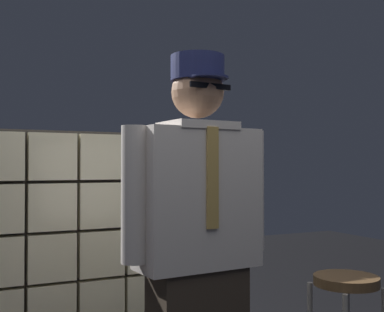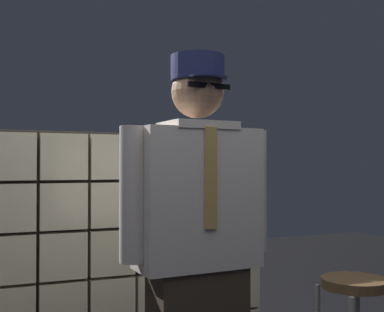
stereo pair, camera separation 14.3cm
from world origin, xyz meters
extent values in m
cube|color=beige|center=(-0.31, 1.39, 0.45)|extent=(0.29, 0.08, 0.29)
cube|color=beige|center=(0.00, 1.39, 0.45)|extent=(0.29, 0.08, 0.29)
cube|color=beige|center=(0.31, 1.39, 0.45)|extent=(0.29, 0.08, 0.29)
cube|color=beige|center=(0.62, 1.39, 0.45)|extent=(0.29, 0.08, 0.29)
cube|color=beige|center=(0.93, 1.39, 0.45)|extent=(0.29, 0.08, 0.29)
cube|color=beige|center=(-0.31, 1.39, 0.76)|extent=(0.29, 0.08, 0.29)
cube|color=beige|center=(0.00, 1.39, 0.76)|extent=(0.29, 0.08, 0.29)
cube|color=beige|center=(0.31, 1.39, 0.76)|extent=(0.29, 0.08, 0.29)
cube|color=beige|center=(0.62, 1.39, 0.76)|extent=(0.29, 0.08, 0.29)
cube|color=beige|center=(0.93, 1.39, 0.76)|extent=(0.29, 0.08, 0.29)
cube|color=beige|center=(-0.31, 1.39, 1.07)|extent=(0.29, 0.08, 0.29)
cube|color=beige|center=(0.00, 1.39, 1.07)|extent=(0.29, 0.08, 0.29)
cube|color=beige|center=(0.31, 1.39, 1.07)|extent=(0.29, 0.08, 0.29)
cube|color=beige|center=(0.62, 1.39, 1.07)|extent=(0.29, 0.08, 0.29)
cube|color=beige|center=(0.93, 1.39, 1.07)|extent=(0.29, 0.08, 0.29)
cube|color=beige|center=(-0.31, 1.39, 1.38)|extent=(0.29, 0.08, 0.29)
cube|color=beige|center=(0.00, 1.39, 1.38)|extent=(0.29, 0.08, 0.29)
cube|color=beige|center=(0.31, 1.39, 1.38)|extent=(0.29, 0.08, 0.29)
cube|color=beige|center=(0.62, 1.39, 1.38)|extent=(0.29, 0.08, 0.29)
cube|color=beige|center=(0.93, 1.39, 1.38)|extent=(0.29, 0.08, 0.29)
cube|color=#38332D|center=(0.00, 1.44, 0.76)|extent=(2.18, 0.02, 1.56)
cube|color=silver|center=(0.13, 0.27, 1.18)|extent=(0.56, 0.28, 0.62)
cube|color=tan|center=(0.14, 0.15, 1.27)|extent=(0.06, 0.01, 0.43)
cube|color=silver|center=(0.13, 0.27, 1.50)|extent=(0.32, 0.27, 0.04)
sphere|color=#A87A5B|center=(0.13, 0.27, 1.65)|extent=(0.24, 0.24, 0.24)
ellipsoid|color=black|center=(0.13, 0.22, 1.61)|extent=(0.16, 0.09, 0.11)
cube|color=black|center=(0.13, 0.16, 1.66)|extent=(0.20, 0.03, 0.02)
cylinder|color=#191E47|center=(0.13, 0.18, 1.70)|extent=(0.19, 0.19, 0.01)
cylinder|color=#191E47|center=(0.13, 0.27, 1.76)|extent=(0.24, 0.24, 0.11)
cylinder|color=silver|center=(0.43, 0.29, 1.20)|extent=(0.12, 0.12, 0.57)
cylinder|color=silver|center=(-0.18, 0.25, 1.20)|extent=(0.12, 0.12, 0.57)
cylinder|color=brown|center=(1.02, 0.30, 0.72)|extent=(0.34, 0.34, 0.05)
camera|label=1|loc=(-0.84, -1.66, 1.32)|focal=45.47mm
camera|label=2|loc=(-0.71, -1.72, 1.32)|focal=45.47mm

